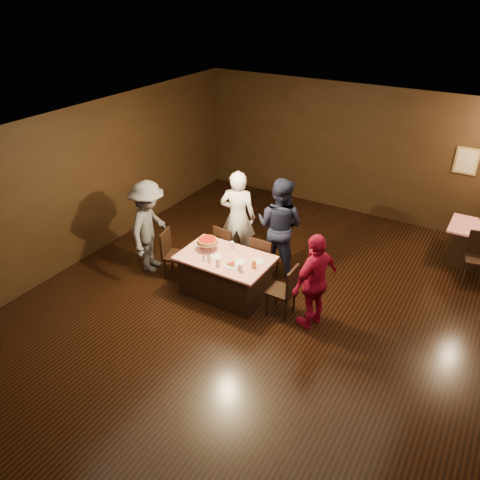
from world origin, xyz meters
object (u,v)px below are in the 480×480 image
chair_end_left (176,255)px  diner_grey_knit (149,227)px  diner_navy_hoodie (280,226)px  glass_amber (254,265)px  diner_red_shirt (315,281)px  plate_empty (257,261)px  glass_front_left (218,262)px  glass_front_right (240,268)px  diner_white_jacket (238,217)px  main_table (225,275)px  glass_back (232,245)px  chair_back_near (478,259)px  chair_far_right (265,258)px  chair_end_right (281,290)px  pizza_stand (207,241)px  chair_far_left (229,247)px

chair_end_left → diner_grey_knit: size_ratio=0.52×
diner_navy_hoodie → glass_amber: diner_navy_hoodie is taller
diner_red_shirt → plate_empty: diner_red_shirt is taller
glass_front_left → glass_front_right: bearing=7.1°
glass_front_right → chair_end_left: bearing=170.8°
glass_amber → diner_white_jacket: bearing=131.0°
main_table → diner_grey_knit: size_ratio=0.88×
diner_white_jacket → plate_empty: (0.98, -0.98, -0.17)m
main_table → glass_back: glass_back is taller
chair_end_left → chair_back_near: bearing=-75.5°
chair_far_right → glass_front_right: chair_far_right is taller
diner_white_jacket → glass_back: diner_white_jacket is taller
diner_white_jacket → glass_front_right: size_ratio=13.53×
chair_end_right → diner_grey_knit: (-2.78, -0.01, 0.44)m
pizza_stand → glass_back: (0.35, 0.25, -0.11)m
chair_far_right → diner_navy_hoodie: bearing=-95.8°
chair_end_right → glass_front_right: chair_end_right is taller
diner_navy_hoodie → glass_back: diner_navy_hoodie is taller
pizza_stand → glass_amber: pizza_stand is taller
chair_end_right → glass_front_right: (-0.65, -0.25, 0.37)m
chair_end_left → diner_grey_knit: diner_grey_knit is taller
diner_red_shirt → pizza_stand: (-2.06, 0.03, 0.12)m
main_table → pizza_stand: size_ratio=4.21×
glass_front_left → glass_back: 0.61m
chair_far_left → chair_far_right: bearing=-173.2°
chair_far_right → chair_end_right: same height
chair_far_left → diner_white_jacket: size_ratio=0.50×
diner_red_shirt → plate_empty: size_ratio=6.69×
glass_back → diner_grey_knit: bearing=-169.1°
main_table → chair_back_near: (3.77, 2.75, 0.09)m
pizza_stand → plate_empty: size_ratio=1.52×
pizza_stand → chair_end_right: bearing=-1.9°
chair_far_right → diner_grey_knit: size_ratio=0.52×
diner_grey_knit → glass_front_left: diner_grey_knit is taller
diner_navy_hoodie → plate_empty: size_ratio=7.64×
diner_navy_hoodie → chair_end_right: bearing=118.3°
chair_end_right → glass_amber: (-0.50, -0.05, 0.37)m
pizza_stand → diner_white_jacket: bearing=91.4°
main_table → glass_front_right: glass_front_right is taller
chair_end_left → diner_red_shirt: diner_red_shirt is taller
chair_far_left → plate_empty: (0.95, -0.60, 0.30)m
chair_end_left → glass_front_left: (1.15, -0.30, 0.37)m
main_table → glass_front_right: 0.69m
chair_far_left → chair_far_right: (0.80, 0.00, 0.00)m
diner_white_jacket → glass_front_left: size_ratio=13.53×
main_table → glass_amber: (0.60, -0.05, 0.46)m
chair_far_left → glass_back: (0.35, -0.45, 0.37)m
diner_navy_hoodie → glass_front_right: size_ratio=13.64×
main_table → chair_end_left: chair_end_left is taller
chair_end_left → glass_front_left: chair_end_left is taller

